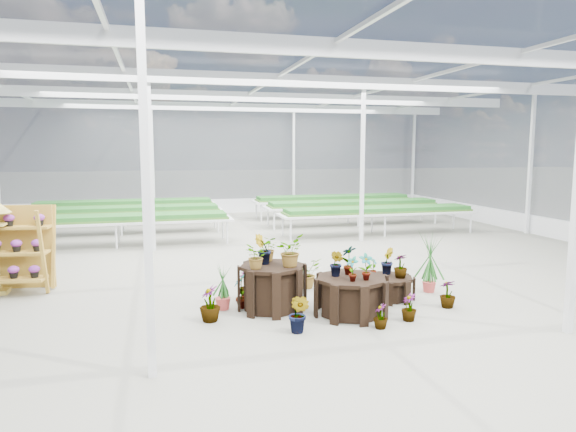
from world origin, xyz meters
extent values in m
plane|color=gray|center=(0.00, 0.00, 0.00)|extent=(24.00, 24.00, 0.00)
cylinder|color=black|center=(-1.03, -1.81, 0.39)|extent=(1.25, 1.25, 0.78)
cylinder|color=black|center=(0.17, -2.41, 0.32)|extent=(1.25, 1.25, 0.64)
cylinder|color=black|center=(1.17, -1.71, 0.21)|extent=(1.19, 1.19, 0.41)
imported|color=#1E551E|center=(-1.17, -1.70, 1.03)|extent=(0.32, 0.27, 0.52)
imported|color=#1E551E|center=(-0.77, -1.98, 1.04)|extent=(0.60, 0.63, 0.53)
imported|color=#1E551E|center=(-1.02, -1.47, 1.00)|extent=(0.51, 0.49, 0.44)
imported|color=#1E551E|center=(-1.34, -2.03, 0.98)|extent=(0.35, 0.40, 0.42)
imported|color=#1E551E|center=(-0.05, -2.31, 0.86)|extent=(0.28, 0.30, 0.44)
imported|color=#1E551E|center=(0.32, -2.65, 0.86)|extent=(0.25, 0.18, 0.44)
imported|color=#1E551E|center=(0.19, -2.22, 0.89)|extent=(0.30, 0.25, 0.51)
imported|color=#1E551E|center=(0.08, -2.66, 0.84)|extent=(0.23, 0.25, 0.40)
imported|color=#1E551E|center=(0.92, -1.59, 0.59)|extent=(0.22, 0.23, 0.36)
imported|color=#1E551E|center=(1.34, -1.84, 0.63)|extent=(0.29, 0.29, 0.44)
imported|color=#1E551E|center=(1.23, -1.50, 0.66)|extent=(0.32, 0.34, 0.49)
imported|color=#1E551E|center=(-2.12, -2.16, 0.29)|extent=(0.34, 0.34, 0.58)
imported|color=#1E551E|center=(-1.53, -1.60, 0.32)|extent=(0.31, 0.39, 0.65)
imported|color=#1E551E|center=(-0.89, -3.03, 0.30)|extent=(0.41, 0.42, 0.60)
imported|color=#1E551E|center=(0.37, -3.14, 0.19)|extent=(0.27, 0.27, 0.39)
imported|color=#1E551E|center=(0.96, -2.92, 0.22)|extent=(0.26, 0.26, 0.44)
imported|color=#1E551E|center=(1.93, -2.45, 0.24)|extent=(0.29, 0.29, 0.49)
imported|color=#1E551E|center=(-0.06, -0.61, 0.30)|extent=(0.68, 0.65, 0.59)
imported|color=#1E551E|center=(-1.33, -1.19, 0.29)|extent=(0.43, 0.43, 0.59)
camera|label=1|loc=(-2.88, -10.10, 2.71)|focal=32.00mm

